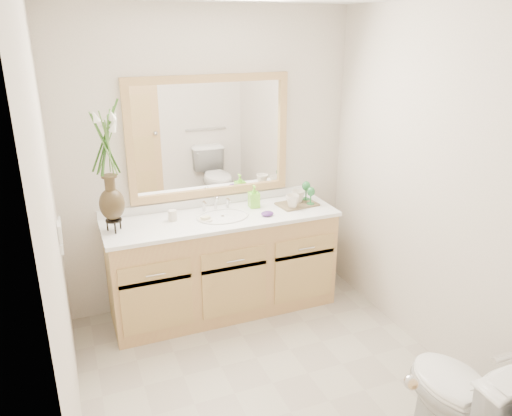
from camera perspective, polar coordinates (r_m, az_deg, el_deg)
name	(u,v)px	position (r m, az deg, el deg)	size (l,w,h in m)	color
floor	(272,383)	(3.53, 1.88, -19.35)	(2.60, 2.60, 0.00)	#BFB6A3
wall_back	(210,162)	(4.08, -5.30, 5.29)	(2.40, 0.02, 2.40)	beige
wall_front	(422,337)	(1.93, 18.44, -13.80)	(2.40, 0.02, 2.40)	beige
wall_left	(55,247)	(2.69, -21.98, -4.19)	(0.02, 2.60, 2.40)	beige
wall_right	(439,191)	(3.55, 20.18, 1.81)	(0.02, 2.60, 2.40)	beige
vanity	(223,265)	(4.11, -3.78, -6.53)	(1.80, 0.55, 0.80)	tan
counter	(222,218)	(3.94, -3.92, -1.13)	(1.84, 0.57, 0.03)	white
sink	(223,223)	(3.93, -3.82, -1.74)	(0.38, 0.34, 0.23)	white
mirror	(210,137)	(4.01, -5.30, 8.04)	(1.32, 0.04, 0.97)	white
switch_plate	(60,232)	(3.48, -21.52, -2.56)	(0.02, 0.12, 0.12)	white
door	(344,401)	(1.91, 9.97, -20.94)	(0.80, 0.03, 2.00)	tan
toilet	(464,402)	(3.04, 22.64, -19.77)	(0.42, 0.75, 0.74)	white
flower_vase	(106,151)	(3.60, -16.73, 6.21)	(0.21, 0.21, 0.88)	black
tumbler	(173,215)	(3.87, -9.52, -0.85)	(0.07, 0.07, 0.08)	beige
soap_dish	(205,219)	(3.84, -5.80, -1.30)	(0.11, 0.11, 0.03)	beige
soap_bottle	(254,197)	(4.09, -0.23, 1.21)	(0.08, 0.08, 0.17)	#7FE836
purple_dish	(267,214)	(3.92, 1.30, -0.64)	(0.10, 0.08, 0.04)	#4D2571
tray	(297,204)	(4.17, 4.71, 0.44)	(0.32, 0.21, 0.02)	brown
mug_left	(292,201)	(4.06, 4.19, 0.84)	(0.11, 0.10, 0.11)	beige
mug_right	(298,196)	(4.18, 4.85, 1.38)	(0.11, 0.10, 0.11)	beige
goblet_front	(311,193)	(4.13, 6.30, 1.76)	(0.07, 0.07, 0.15)	#267335
goblet_back	(306,187)	(4.24, 5.76, 2.38)	(0.07, 0.07, 0.16)	#267335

